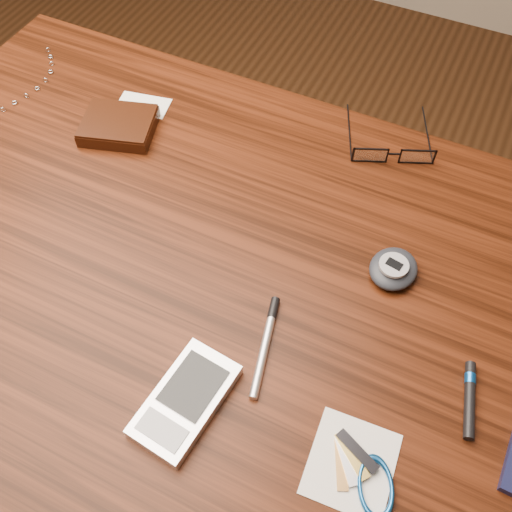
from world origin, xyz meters
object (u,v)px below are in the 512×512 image
Objects in this scene: pda_phone at (186,400)px; silver_pen at (267,338)px; notepad_keys at (364,475)px; eyeglasses at (393,153)px; desk at (190,294)px; wallet_and_card at (119,125)px; pedometer at (393,269)px.

pda_phone reaches higher than silver_pen.
notepad_keys is at bearing 3.24° from pda_phone.
notepad_keys is at bearing -75.73° from eyeglasses.
desk is at bearing 156.24° from silver_pen.
desk is at bearing -38.25° from wallet_and_card.
eyeglasses is at bearing 17.29° from wallet_and_card.
wallet_and_card is 1.21× the size of silver_pen.
eyeglasses is 2.11× the size of pedometer.
desk is 9.10× the size of notepad_keys.
pda_phone is at bearing -120.07° from pedometer.
wallet_and_card is 0.45m from pda_phone.
eyeglasses is 0.45m from notepad_keys.
eyeglasses is 1.44× the size of notepad_keys.
pda_phone is at bearing -47.51° from wallet_and_card.
wallet_and_card reaches higher than desk.
pedometer is 0.59× the size of silver_pen.
wallet_and_card is 0.97× the size of eyeglasses.
pda_phone is at bearing -59.15° from desk.
eyeglasses is at bearing 107.93° from pedometer.
wallet_and_card is 2.03× the size of pedometer.
pedometer is (0.25, 0.09, 0.11)m from desk.
pda_phone is 1.74× the size of pedometer.
notepad_keys is 0.18m from silver_pen.
pedometer reaches higher than eyeglasses.
pedometer is at bearing 18.66° from desk.
pda_phone is at bearing -113.62° from silver_pen.
pedometer reaches higher than pda_phone.
desk is 7.89× the size of silver_pen.
pda_phone is (0.30, -0.33, -0.00)m from wallet_and_card.
pedometer reaches higher than notepad_keys.
notepad_keys is at bearing -28.13° from desk.
wallet_and_card reaches higher than silver_pen.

